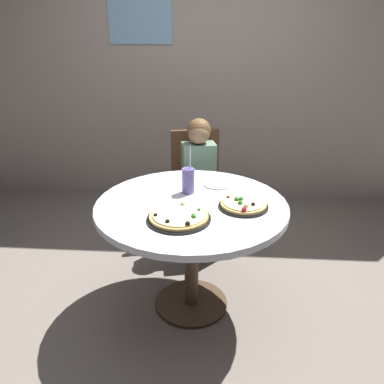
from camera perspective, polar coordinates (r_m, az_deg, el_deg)
name	(u,v)px	position (r m, az deg, el deg)	size (l,w,h in m)	color
ground_plane	(191,303)	(2.66, -0.08, -16.47)	(8.00, 8.00, 0.00)	slate
wall_with_window	(205,58)	(3.95, 1.95, 19.62)	(5.20, 0.14, 2.90)	#A8998E
dining_table	(191,219)	(2.30, -0.09, -4.03)	(1.15, 1.15, 0.75)	silver
chair_wooden	(197,181)	(3.18, 0.72, 1.60)	(0.48, 0.48, 0.95)	brown
diner_child	(200,195)	(3.03, 1.21, -0.47)	(0.33, 0.43, 1.08)	#3F4766
pizza_veggie	(243,205)	(2.22, 7.74, -1.91)	(0.29, 0.29, 0.05)	black
pizza_cheese	(179,217)	(2.06, -1.98, -3.79)	(0.35, 0.35, 0.05)	black
soda_cup	(188,180)	(2.37, -0.57, 1.75)	(0.08, 0.08, 0.31)	#6659A5
plate_small	(217,184)	(2.52, 3.82, 1.15)	(0.18, 0.18, 0.01)	white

